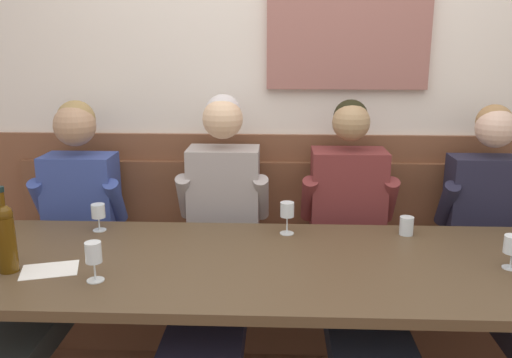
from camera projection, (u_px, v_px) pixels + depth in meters
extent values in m
cube|color=silver|center=(287.00, 77.00, 2.93)|extent=(6.80, 0.08, 2.80)
cube|color=#955E55|center=(349.00, 29.00, 2.80)|extent=(0.85, 0.04, 0.63)
cube|color=brown|center=(285.00, 228.00, 3.10)|extent=(6.80, 0.03, 1.09)
cube|color=brown|center=(285.00, 297.00, 2.96)|extent=(2.98, 0.42, 0.44)
cube|color=brown|center=(285.00, 256.00, 2.90)|extent=(2.92, 0.39, 0.05)
cube|color=brown|center=(285.00, 201.00, 3.02)|extent=(2.98, 0.04, 0.45)
cube|color=#4F3B27|center=(288.00, 265.00, 2.17)|extent=(2.68, 0.90, 0.04)
cylinder|color=brown|center=(31.00, 298.00, 2.68)|extent=(0.07, 0.07, 0.69)
cube|color=#2E3534|center=(38.00, 313.00, 2.35)|extent=(0.31, 1.15, 0.11)
cube|color=#33448B|center=(82.00, 203.00, 2.87)|extent=(0.37, 0.22, 0.52)
sphere|color=tan|center=(75.00, 125.00, 2.76)|extent=(0.21, 0.21, 0.21)
sphere|color=#987A49|center=(76.00, 119.00, 2.77)|extent=(0.20, 0.20, 0.20)
cylinder|color=#33448B|center=(42.00, 200.00, 2.83)|extent=(0.08, 0.20, 0.27)
cylinder|color=#33448B|center=(116.00, 201.00, 2.81)|extent=(0.08, 0.20, 0.27)
cube|color=#2A2941|center=(211.00, 317.00, 2.32)|extent=(0.31, 1.14, 0.11)
cube|color=gray|center=(224.00, 201.00, 2.83)|extent=(0.37, 0.23, 0.57)
sphere|color=#DBB189|center=(223.00, 119.00, 2.72)|extent=(0.21, 0.21, 0.21)
sphere|color=beige|center=(223.00, 113.00, 2.73)|extent=(0.19, 0.19, 0.19)
cylinder|color=gray|center=(186.00, 197.00, 2.79)|extent=(0.08, 0.20, 0.27)
cylinder|color=gray|center=(261.00, 198.00, 2.77)|extent=(0.08, 0.20, 0.27)
cube|color=#252C3B|center=(362.00, 320.00, 2.29)|extent=(0.32, 1.14, 0.11)
cube|color=maroon|center=(347.00, 203.00, 2.81)|extent=(0.38, 0.24, 0.56)
sphere|color=#A17E56|center=(351.00, 122.00, 2.69)|extent=(0.19, 0.19, 0.19)
sphere|color=black|center=(351.00, 117.00, 2.71)|extent=(0.18, 0.18, 0.18)
cylinder|color=maroon|center=(309.00, 199.00, 2.76)|extent=(0.08, 0.20, 0.27)
cylinder|color=maroon|center=(388.00, 200.00, 2.75)|extent=(0.08, 0.20, 0.27)
cube|color=#201F31|center=(486.00, 207.00, 2.78)|extent=(0.40, 0.19, 0.53)
sphere|color=#D4AD94|center=(496.00, 128.00, 2.67)|extent=(0.20, 0.20, 0.20)
sphere|color=#9B7247|center=(494.00, 122.00, 2.69)|extent=(0.18, 0.18, 0.18)
cylinder|color=#201F31|center=(447.00, 204.00, 2.75)|extent=(0.08, 0.20, 0.27)
cylinder|color=#492D08|center=(7.00, 245.00, 2.04)|extent=(0.07, 0.07, 0.22)
sphere|color=#492D08|center=(3.00, 214.00, 2.01)|extent=(0.07, 0.07, 0.07)
cylinder|color=#492D08|center=(1.00, 202.00, 2.00)|extent=(0.03, 0.03, 0.08)
cylinder|color=black|center=(0.00, 189.00, 1.99)|extent=(0.03, 0.03, 0.02)
cylinder|color=silver|center=(100.00, 230.00, 2.51)|extent=(0.06, 0.06, 0.00)
cylinder|color=silver|center=(99.00, 224.00, 2.50)|extent=(0.01, 0.01, 0.06)
cylinder|color=silver|center=(98.00, 211.00, 2.49)|extent=(0.06, 0.06, 0.06)
cylinder|color=#EAD37B|center=(98.00, 215.00, 2.49)|extent=(0.06, 0.06, 0.02)
cylinder|color=silver|center=(286.00, 233.00, 2.47)|extent=(0.06, 0.06, 0.00)
cylinder|color=silver|center=(286.00, 225.00, 2.46)|extent=(0.01, 0.01, 0.08)
cylinder|color=silver|center=(286.00, 209.00, 2.44)|extent=(0.06, 0.06, 0.07)
cylinder|color=#F0D47A|center=(286.00, 213.00, 2.45)|extent=(0.06, 0.06, 0.03)
cylinder|color=silver|center=(96.00, 280.00, 1.99)|extent=(0.06, 0.06, 0.00)
cylinder|color=silver|center=(95.00, 271.00, 1.98)|extent=(0.01, 0.01, 0.07)
cylinder|color=silver|center=(93.00, 252.00, 1.96)|extent=(0.06, 0.06, 0.08)
cylinder|color=#F1DD8B|center=(94.00, 258.00, 1.96)|extent=(0.05, 0.05, 0.03)
cylinder|color=silver|center=(510.00, 268.00, 2.09)|extent=(0.06, 0.06, 0.00)
cylinder|color=silver|center=(511.00, 260.00, 2.09)|extent=(0.01, 0.01, 0.06)
cylinder|color=beige|center=(512.00, 251.00, 2.08)|extent=(0.06, 0.06, 0.02)
cylinder|color=silver|center=(406.00, 226.00, 2.45)|extent=(0.06, 0.06, 0.08)
cube|color=white|center=(50.00, 270.00, 2.08)|extent=(0.24, 0.20, 0.00)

